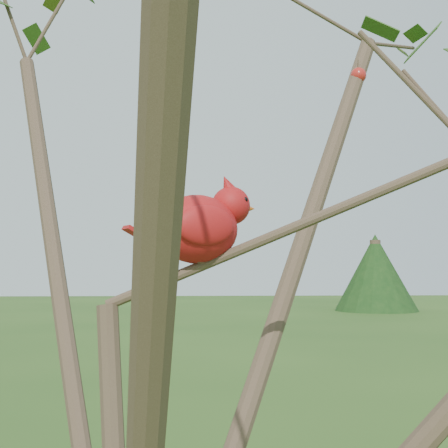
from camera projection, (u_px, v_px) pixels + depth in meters
name	position (u px, v px, depth m)	size (l,w,h in m)	color
crabapple_tree	(149.00, 193.00, 0.91)	(2.35, 2.05, 2.95)	#3E2F21
cardinal	(201.00, 226.00, 1.03)	(0.22, 0.16, 0.16)	red
distant_trees	(138.00, 278.00, 24.54)	(39.17, 8.03, 3.38)	#3E2F21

